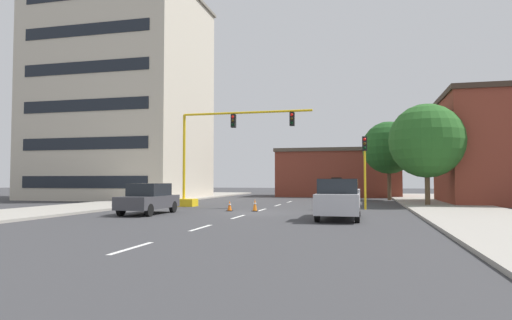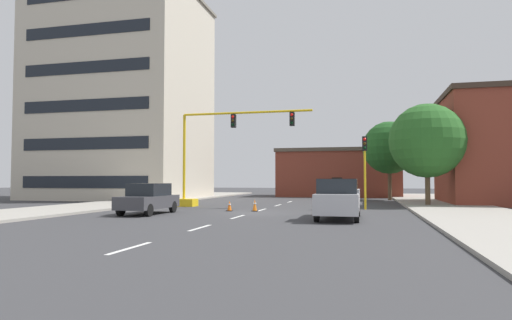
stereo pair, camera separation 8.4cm
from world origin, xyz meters
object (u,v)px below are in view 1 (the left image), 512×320
traffic_cone_roadside_a (230,206)px  tree_right_mid (427,141)px  pickup_truck_silver (339,199)px  traffic_cone_roadside_b (326,205)px  traffic_signal_gantry (202,175)px  traffic_cone_roadside_c (255,205)px  tree_right_far (389,148)px  traffic_light_pole_right (365,156)px  sedan_dark_gray_near_left (149,198)px

traffic_cone_roadside_a → tree_right_mid: bearing=31.5°
pickup_truck_silver → traffic_cone_roadside_b: pickup_truck_silver is taller
traffic_signal_gantry → traffic_cone_roadside_c: traffic_signal_gantry is taller
traffic_signal_gantry → tree_right_mid: 16.57m
tree_right_far → traffic_cone_roadside_c: 20.28m
traffic_signal_gantry → traffic_cone_roadside_b: (9.15, -2.37, -1.96)m
traffic_light_pole_right → tree_right_mid: tree_right_mid is taller
tree_right_far → traffic_cone_roadside_a: tree_right_far is taller
traffic_signal_gantry → pickup_truck_silver: size_ratio=1.92×
traffic_signal_gantry → sedan_dark_gray_near_left: 7.58m
traffic_cone_roadside_a → pickup_truck_silver: bearing=-30.8°
traffic_signal_gantry → tree_right_mid: bearing=13.3°
tree_right_mid → pickup_truck_silver: 13.70m
traffic_light_pole_right → traffic_cone_roadside_a: bearing=-156.8°
traffic_signal_gantry → traffic_light_pole_right: size_ratio=2.16×
traffic_cone_roadside_a → traffic_cone_roadside_b: size_ratio=0.88×
tree_right_mid → traffic_cone_roadside_b: bearing=-137.9°
sedan_dark_gray_near_left → traffic_cone_roadside_c: sedan_dark_gray_near_left is taller
pickup_truck_silver → traffic_signal_gantry: bearing=141.7°
traffic_light_pole_right → traffic_cone_roadside_c: size_ratio=6.29×
traffic_signal_gantry → traffic_cone_roadside_a: traffic_signal_gantry is taller
tree_right_mid → tree_right_far: bearing=101.9°
traffic_signal_gantry → tree_right_mid: tree_right_mid is taller
tree_right_far → sedan_dark_gray_near_left: 25.89m
pickup_truck_silver → traffic_cone_roadside_c: (-5.35, 4.29, -0.60)m
traffic_light_pole_right → tree_right_far: (2.28, 14.25, 1.49)m
tree_right_mid → traffic_signal_gantry: bearing=-166.7°
traffic_cone_roadside_a → traffic_cone_roadside_b: bearing=15.3°
tree_right_mid → sedan_dark_gray_near_left: size_ratio=1.66×
traffic_light_pole_right → traffic_cone_roadside_b: size_ratio=6.49×
traffic_signal_gantry → sedan_dark_gray_near_left: (-0.40, -7.43, -1.43)m
tree_right_far → traffic_cone_roadside_b: bearing=-106.1°
traffic_cone_roadside_a → traffic_cone_roadside_b: traffic_cone_roadside_b is taller
sedan_dark_gray_near_left → traffic_cone_roadside_c: (5.32, 3.62, -0.51)m
traffic_cone_roadside_c → sedan_dark_gray_near_left: bearing=-145.7°
traffic_cone_roadside_a → traffic_cone_roadside_b: 6.03m
traffic_signal_gantry → tree_right_far: tree_right_far is taller
sedan_dark_gray_near_left → tree_right_mid: bearing=34.4°
traffic_light_pole_right → traffic_cone_roadside_a: (-8.21, -3.53, -3.21)m
pickup_truck_silver → traffic_cone_roadside_b: (-1.12, 5.73, -0.61)m
traffic_signal_gantry → pickup_truck_silver: traffic_signal_gantry is taller
traffic_cone_roadside_b → tree_right_mid: bearing=42.1°
traffic_signal_gantry → traffic_cone_roadside_b: 9.65m
tree_right_far → sedan_dark_gray_near_left: bearing=-123.8°
sedan_dark_gray_near_left → traffic_cone_roadside_c: bearing=34.3°
pickup_truck_silver → traffic_cone_roadside_c: 6.88m
tree_right_mid → traffic_cone_roadside_a: bearing=-148.5°
tree_right_far → pickup_truck_silver: size_ratio=1.40×
traffic_signal_gantry → tree_right_far: size_ratio=1.38×
tree_right_far → traffic_cone_roadside_a: (-10.49, -17.77, -4.70)m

